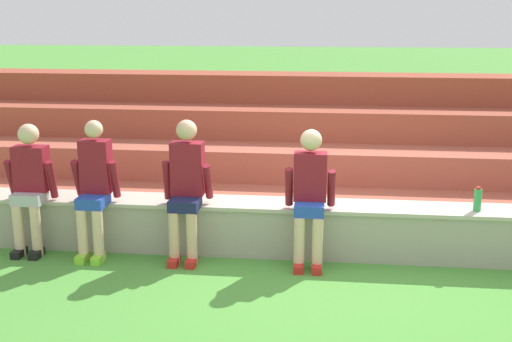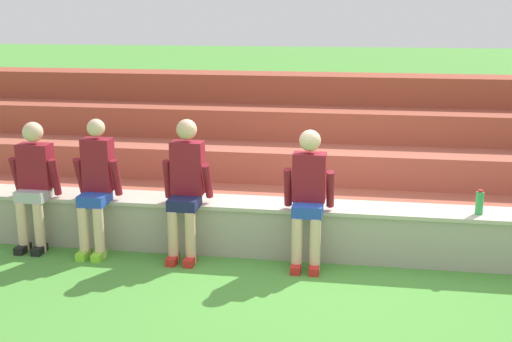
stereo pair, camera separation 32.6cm
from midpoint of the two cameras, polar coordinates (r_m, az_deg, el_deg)
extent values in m
plane|color=#4C9338|center=(6.90, 4.53, -7.99)|extent=(80.00, 80.00, 0.00)
cube|color=#A8A08E|center=(7.01, 4.64, -5.17)|extent=(9.53, 0.46, 0.56)
cube|color=#BCB39F|center=(6.93, 4.69, -3.10)|extent=(9.57, 0.50, 0.04)
cube|color=#AA533E|center=(7.89, 4.86, -3.54)|extent=(12.26, 0.74, 0.41)
cube|color=#AB5440|center=(8.54, 5.04, -0.74)|extent=(12.26, 0.74, 0.82)
cube|color=#9F4834|center=(9.20, 5.20, 1.66)|extent=(12.26, 0.74, 1.23)
cube|color=#9A432E|center=(9.88, 5.33, 3.74)|extent=(12.26, 0.74, 1.64)
cylinder|color=beige|center=(7.47, -21.34, -4.91)|extent=(0.11, 0.11, 0.56)
cylinder|color=beige|center=(7.38, -19.98, -5.01)|extent=(0.11, 0.11, 0.56)
cube|color=black|center=(7.51, -21.32, -6.74)|extent=(0.10, 0.22, 0.08)
cube|color=black|center=(7.43, -19.96, -6.86)|extent=(0.10, 0.22, 0.08)
cube|color=#B2B2B7|center=(7.42, -20.51, -2.25)|extent=(0.32, 0.28, 0.12)
cube|color=maroon|center=(7.44, -20.35, 0.20)|extent=(0.36, 0.20, 0.49)
sphere|color=beige|center=(7.36, -20.60, 3.05)|extent=(0.22, 0.22, 0.22)
cylinder|color=maroon|center=(7.55, -21.90, -0.61)|extent=(0.08, 0.20, 0.43)
cylinder|color=maroon|center=(7.35, -18.75, -0.72)|extent=(0.08, 0.17, 0.43)
cylinder|color=beige|center=(7.11, -16.29, -5.44)|extent=(0.11, 0.11, 0.56)
cylinder|color=beige|center=(7.05, -15.00, -5.53)|extent=(0.11, 0.11, 0.56)
cube|color=#8CD833|center=(7.16, -16.28, -7.35)|extent=(0.10, 0.22, 0.08)
cube|color=#8CD833|center=(7.10, -15.00, -7.46)|extent=(0.10, 0.22, 0.08)
cube|color=#2347B2|center=(7.10, -15.41, -2.57)|extent=(0.28, 0.34, 0.12)
cube|color=maroon|center=(7.14, -15.17, 0.38)|extent=(0.31, 0.20, 0.57)
sphere|color=beige|center=(7.06, -15.38, 3.56)|extent=(0.19, 0.19, 0.19)
cylinder|color=maroon|center=(7.23, -16.68, -0.61)|extent=(0.08, 0.22, 0.42)
cylinder|color=maroon|center=(7.08, -13.62, -0.71)|extent=(0.08, 0.19, 0.43)
cylinder|color=#DBAD89|center=(6.81, -8.58, -5.88)|extent=(0.11, 0.11, 0.56)
cylinder|color=#DBAD89|center=(6.77, -7.05, -5.96)|extent=(0.11, 0.11, 0.56)
cube|color=red|center=(6.86, -8.59, -7.88)|extent=(0.10, 0.22, 0.08)
cube|color=red|center=(6.82, -7.07, -7.97)|extent=(0.10, 0.22, 0.08)
cube|color=#191E47|center=(6.81, -7.64, -2.89)|extent=(0.30, 0.33, 0.12)
cube|color=maroon|center=(6.87, -7.40, 0.20)|extent=(0.34, 0.20, 0.57)
sphere|color=#DBAD89|center=(6.78, -7.51, 3.58)|extent=(0.22, 0.22, 0.22)
cylinder|color=maroon|center=(6.94, -9.16, -0.81)|extent=(0.08, 0.15, 0.43)
cylinder|color=maroon|center=(6.83, -5.62, -0.93)|extent=(0.08, 0.24, 0.42)
cylinder|color=beige|center=(6.60, 2.40, -6.41)|extent=(0.11, 0.11, 0.56)
cylinder|color=beige|center=(6.59, 4.01, -6.46)|extent=(0.11, 0.11, 0.56)
cube|color=red|center=(6.65, 2.36, -8.46)|extent=(0.10, 0.22, 0.08)
cube|color=red|center=(6.64, 3.96, -8.52)|extent=(0.10, 0.22, 0.08)
cube|color=#2347B2|center=(6.61, 3.32, -3.30)|extent=(0.30, 0.34, 0.12)
cube|color=maroon|center=(6.64, 3.41, -0.48)|extent=(0.34, 0.20, 0.50)
sphere|color=beige|center=(6.56, 3.46, 2.73)|extent=(0.22, 0.22, 0.22)
cylinder|color=maroon|center=(6.67, 1.52, -1.41)|extent=(0.08, 0.19, 0.43)
cylinder|color=maroon|center=(6.65, 5.26, -1.52)|extent=(0.08, 0.22, 0.42)
cylinder|color=green|center=(6.97, 17.66, -2.46)|extent=(0.08, 0.08, 0.23)
cylinder|color=red|center=(6.94, 17.74, -1.44)|extent=(0.05, 0.05, 0.02)
camera|label=1|loc=(0.16, -91.35, -0.34)|focal=45.46mm
camera|label=2|loc=(0.16, 88.65, 0.34)|focal=45.46mm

